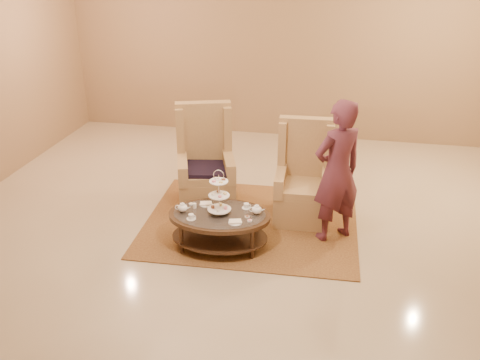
% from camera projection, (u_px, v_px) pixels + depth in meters
% --- Properties ---
extents(ground, '(8.00, 8.00, 0.00)m').
position_uv_depth(ground, '(244.00, 241.00, 6.61)').
color(ground, '#C1AE8F').
rests_on(ground, ground).
extents(ceiling, '(8.00, 8.00, 0.02)m').
position_uv_depth(ceiling, '(244.00, 241.00, 6.61)').
color(ceiling, silver).
rests_on(ceiling, ground).
extents(wall_back, '(8.00, 0.04, 3.50)m').
position_uv_depth(wall_back, '(287.00, 41.00, 9.46)').
color(wall_back, '#9C7955').
rests_on(wall_back, ground).
extents(rug, '(2.81, 2.37, 0.01)m').
position_uv_depth(rug, '(251.00, 222.00, 7.03)').
color(rug, olive).
rests_on(rug, ground).
extents(tea_table, '(1.26, 0.91, 1.02)m').
position_uv_depth(tea_table, '(219.00, 220.00, 6.33)').
color(tea_table, black).
rests_on(tea_table, ground).
extents(armchair_left, '(0.96, 0.97, 1.40)m').
position_uv_depth(armchair_left, '(206.00, 172.00, 7.38)').
color(armchair_left, tan).
rests_on(armchair_left, ground).
extents(armchair_right, '(0.74, 0.76, 1.32)m').
position_uv_depth(armchair_right, '(303.00, 186.00, 7.02)').
color(armchair_right, tan).
rests_on(armchair_right, ground).
extents(person, '(0.77, 0.73, 1.78)m').
position_uv_depth(person, '(337.00, 172.00, 6.32)').
color(person, '#532330').
rests_on(person, ground).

